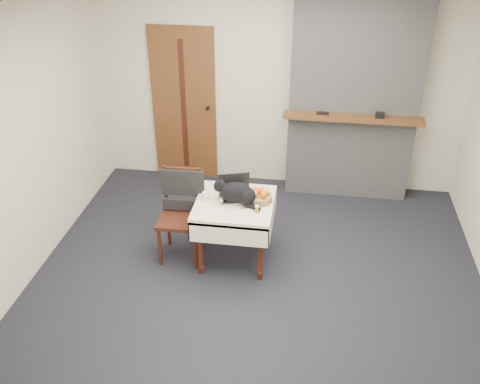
# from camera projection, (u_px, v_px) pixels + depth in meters

# --- Properties ---
(ground) EXTENTS (4.50, 4.50, 0.00)m
(ground) POSITION_uv_depth(u_px,v_px,m) (258.00, 273.00, 5.48)
(ground) COLOR black
(ground) RESTS_ON ground
(room_shell) EXTENTS (4.52, 4.01, 2.61)m
(room_shell) POSITION_uv_depth(u_px,v_px,m) (267.00, 93.00, 4.99)
(room_shell) COLOR beige
(room_shell) RESTS_ON ground
(door) EXTENTS (0.82, 0.10, 2.00)m
(door) POSITION_uv_depth(u_px,v_px,m) (184.00, 105.00, 6.81)
(door) COLOR brown
(door) RESTS_ON ground
(chimney) EXTENTS (1.62, 0.48, 2.60)m
(chimney) POSITION_uv_depth(u_px,v_px,m) (354.00, 95.00, 6.29)
(chimney) COLOR gray
(chimney) RESTS_ON ground
(side_table) EXTENTS (0.78, 0.78, 0.70)m
(side_table) POSITION_uv_depth(u_px,v_px,m) (235.00, 211.00, 5.40)
(side_table) COLOR #35160E
(side_table) RESTS_ON ground
(laptop) EXTENTS (0.39, 0.36, 0.24)m
(laptop) POSITION_uv_depth(u_px,v_px,m) (235.00, 192.00, 5.40)
(laptop) COLOR #B7B7BC
(laptop) RESTS_ON side_table
(cat) EXTENTS (0.50, 0.28, 0.25)m
(cat) POSITION_uv_depth(u_px,v_px,m) (237.00, 193.00, 5.28)
(cat) COLOR black
(cat) RESTS_ON side_table
(cream_jar) EXTENTS (0.07, 0.07, 0.08)m
(cream_jar) POSITION_uv_depth(u_px,v_px,m) (206.00, 196.00, 5.37)
(cream_jar) COLOR silver
(cream_jar) RESTS_ON side_table
(pill_bottle) EXTENTS (0.04, 0.04, 0.08)m
(pill_bottle) POSITION_uv_depth(u_px,v_px,m) (257.00, 209.00, 5.16)
(pill_bottle) COLOR #9C6013
(pill_bottle) RESTS_ON side_table
(fruit_basket) EXTENTS (0.24, 0.24, 0.14)m
(fruit_basket) POSITION_uv_depth(u_px,v_px,m) (260.00, 196.00, 5.33)
(fruit_basket) COLOR olive
(fruit_basket) RESTS_ON side_table
(desk_clutter) EXTENTS (0.16, 0.02, 0.01)m
(desk_clutter) POSITION_uv_depth(u_px,v_px,m) (255.00, 203.00, 5.32)
(desk_clutter) COLOR black
(desk_clutter) RESTS_ON side_table
(chair) EXTENTS (0.45, 0.44, 0.98)m
(chair) POSITION_uv_depth(u_px,v_px,m) (181.00, 201.00, 5.51)
(chair) COLOR #35160E
(chair) RESTS_ON ground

